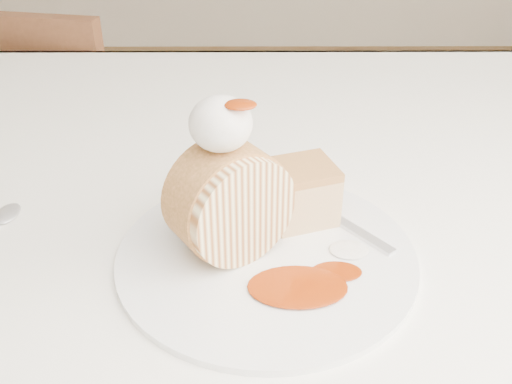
{
  "coord_description": "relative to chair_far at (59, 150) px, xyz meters",
  "views": [
    {
      "loc": [
        0.03,
        -0.41,
        1.1
      ],
      "look_at": [
        0.03,
        0.04,
        0.82
      ],
      "focal_mm": 40.0,
      "sensor_mm": 36.0,
      "label": 1
    }
  ],
  "objects": [
    {
      "name": "cake_chunk",
      "position": [
        0.51,
        -0.71,
        0.32
      ],
      "size": [
        0.08,
        0.08,
        0.05
      ],
      "primitive_type": "cube",
      "rotation": [
        0.0,
        0.0,
        0.32
      ],
      "color": "tan",
      "rests_on": "plate"
    },
    {
      "name": "chair_far",
      "position": [
        0.0,
        0.0,
        0.0
      ],
      "size": [
        0.45,
        0.45,
        0.81
      ],
      "rotation": [
        0.0,
        0.0,
        2.95
      ],
      "color": "brown",
      "rests_on": "ground"
    },
    {
      "name": "plate",
      "position": [
        0.48,
        -0.77,
        0.29
      ],
      "size": [
        0.37,
        0.37,
        0.01
      ],
      "primitive_type": "cylinder",
      "rotation": [
        0.0,
        0.0,
        0.32
      ],
      "color": "white",
      "rests_on": "table"
    },
    {
      "name": "table",
      "position": [
        0.44,
        -0.59,
        0.2
      ],
      "size": [
        1.4,
        0.9,
        0.75
      ],
      "color": "white",
      "rests_on": "ground"
    },
    {
      "name": "whipped_cream",
      "position": [
        0.44,
        -0.76,
        0.43
      ],
      "size": [
        0.06,
        0.06,
        0.05
      ],
      "primitive_type": "ellipsoid",
      "color": "white",
      "rests_on": "roulade_slice"
    },
    {
      "name": "roulade_slice",
      "position": [
        0.44,
        -0.76,
        0.35
      ],
      "size": [
        0.12,
        0.11,
        0.11
      ],
      "primitive_type": "cylinder",
      "rotation": [
        1.57,
        0.0,
        0.61
      ],
      "color": "#FFEEB1",
      "rests_on": "plate"
    },
    {
      "name": "caramel_pool",
      "position": [
        0.5,
        -0.82,
        0.3
      ],
      "size": [
        0.1,
        0.08,
        0.0
      ],
      "primitive_type": null,
      "rotation": [
        0.0,
        0.0,
        0.32
      ],
      "color": "#8B2905",
      "rests_on": "plate"
    },
    {
      "name": "caramel_drizzle",
      "position": [
        0.45,
        -0.77,
        0.46
      ],
      "size": [
        0.03,
        0.02,
        0.01
      ],
      "primitive_type": "ellipsoid",
      "color": "#8B2905",
      "rests_on": "whipped_cream"
    },
    {
      "name": "fork",
      "position": [
        0.56,
        -0.73,
        0.3
      ],
      "size": [
        0.13,
        0.15,
        0.0
      ],
      "primitive_type": "cube",
      "rotation": [
        0.0,
        0.0,
        0.68
      ],
      "color": "silver",
      "rests_on": "plate"
    }
  ]
}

